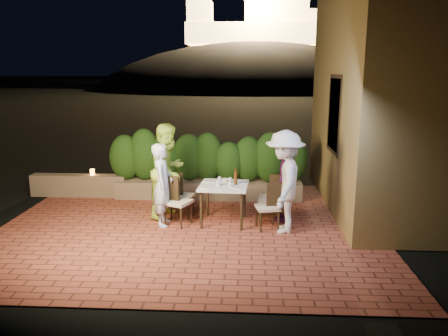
# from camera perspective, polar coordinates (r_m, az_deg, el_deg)

# --- Properties ---
(ground) EXTENTS (400.00, 400.00, 0.00)m
(ground) POSITION_cam_1_polar(r_m,az_deg,el_deg) (7.88, -5.03, -8.78)
(ground) COLOR black
(ground) RESTS_ON ground
(terrace_floor) EXTENTS (7.00, 6.00, 0.15)m
(terrace_floor) POSITION_cam_1_polar(r_m,az_deg,el_deg) (8.37, -4.54, -7.88)
(terrace_floor) COLOR brown
(terrace_floor) RESTS_ON ground
(building_wall) EXTENTS (1.60, 5.00, 5.00)m
(building_wall) POSITION_cam_1_polar(r_m,az_deg,el_deg) (9.60, 18.61, 9.90)
(building_wall) COLOR olive
(building_wall) RESTS_ON ground
(window_pane) EXTENTS (0.08, 1.00, 1.40)m
(window_pane) POSITION_cam_1_polar(r_m,az_deg,el_deg) (8.97, 14.39, 6.80)
(window_pane) COLOR black
(window_pane) RESTS_ON building_wall
(window_frame) EXTENTS (0.06, 1.15, 1.55)m
(window_frame) POSITION_cam_1_polar(r_m,az_deg,el_deg) (8.97, 14.32, 6.80)
(window_frame) COLOR black
(window_frame) RESTS_ON building_wall
(planter) EXTENTS (4.20, 0.55, 0.40)m
(planter) POSITION_cam_1_polar(r_m,az_deg,el_deg) (9.96, -2.07, -2.80)
(planter) COLOR brown
(planter) RESTS_ON ground
(hedge) EXTENTS (4.00, 0.70, 1.10)m
(hedge) POSITION_cam_1_polar(r_m,az_deg,el_deg) (9.79, -2.10, 1.43)
(hedge) COLOR #19380F
(hedge) RESTS_ON planter
(parapet) EXTENTS (2.20, 0.30, 0.50)m
(parapet) POSITION_cam_1_polar(r_m,az_deg,el_deg) (10.64, -18.39, -2.17)
(parapet) COLOR brown
(parapet) RESTS_ON ground
(hill) EXTENTS (52.00, 40.00, 22.00)m
(hill) POSITION_cam_1_polar(r_m,az_deg,el_deg) (67.61, 3.90, 6.83)
(hill) COLOR black
(hill) RESTS_ON ground
(fortress) EXTENTS (26.00, 8.00, 8.00)m
(fortress) POSITION_cam_1_polar(r_m,az_deg,el_deg) (67.70, 4.10, 19.14)
(fortress) COLOR #FFCC7A
(fortress) RESTS_ON hill
(dining_table) EXTENTS (0.95, 0.95, 0.75)m
(dining_table) POSITION_cam_1_polar(r_m,az_deg,el_deg) (8.31, -0.04, -4.69)
(dining_table) COLOR white
(dining_table) RESTS_ON ground
(plate_nw) EXTENTS (0.24, 0.24, 0.01)m
(plate_nw) POSITION_cam_1_polar(r_m,az_deg,el_deg) (8.00, -2.30, -2.55)
(plate_nw) COLOR white
(plate_nw) RESTS_ON dining_table
(plate_sw) EXTENTS (0.25, 0.25, 0.01)m
(plate_sw) POSITION_cam_1_polar(r_m,az_deg,el_deg) (8.46, -1.91, -1.71)
(plate_sw) COLOR white
(plate_sw) RESTS_ON dining_table
(plate_ne) EXTENTS (0.20, 0.20, 0.01)m
(plate_ne) POSITION_cam_1_polar(r_m,az_deg,el_deg) (7.99, 1.77, -2.58)
(plate_ne) COLOR white
(plate_ne) RESTS_ON dining_table
(plate_se) EXTENTS (0.24, 0.24, 0.01)m
(plate_se) POSITION_cam_1_polar(r_m,az_deg,el_deg) (8.40, 2.20, -1.82)
(plate_se) COLOR white
(plate_se) RESTS_ON dining_table
(plate_centre) EXTENTS (0.22, 0.22, 0.01)m
(plate_centre) POSITION_cam_1_polar(r_m,az_deg,el_deg) (8.24, 0.02, -2.10)
(plate_centre) COLOR white
(plate_centre) RESTS_ON dining_table
(plate_front) EXTENTS (0.21, 0.21, 0.01)m
(plate_front) POSITION_cam_1_polar(r_m,az_deg,el_deg) (7.86, -0.00, -2.83)
(plate_front) COLOR white
(plate_front) RESTS_ON dining_table
(glass_nw) EXTENTS (0.07, 0.07, 0.12)m
(glass_nw) POSITION_cam_1_polar(r_m,az_deg,el_deg) (8.08, -0.80, -2.01)
(glass_nw) COLOR silver
(glass_nw) RESTS_ON dining_table
(glass_sw) EXTENTS (0.06, 0.06, 0.10)m
(glass_sw) POSITION_cam_1_polar(r_m,az_deg,el_deg) (8.41, -0.60, -1.47)
(glass_sw) COLOR silver
(glass_sw) RESTS_ON dining_table
(glass_ne) EXTENTS (0.06, 0.06, 0.10)m
(glass_ne) POSITION_cam_1_polar(r_m,az_deg,el_deg) (8.07, 0.79, -2.10)
(glass_ne) COLOR silver
(glass_ne) RESTS_ON dining_table
(glass_se) EXTENTS (0.06, 0.06, 0.10)m
(glass_se) POSITION_cam_1_polar(r_m,az_deg,el_deg) (8.36, 0.81, -1.57)
(glass_se) COLOR silver
(glass_se) RESTS_ON dining_table
(beer_bottle) EXTENTS (0.06, 0.06, 0.31)m
(beer_bottle) POSITION_cam_1_polar(r_m,az_deg,el_deg) (8.19, 1.53, -1.11)
(beer_bottle) COLOR #4F290D
(beer_bottle) RESTS_ON dining_table
(bowl) EXTENTS (0.18, 0.18, 0.04)m
(bowl) POSITION_cam_1_polar(r_m,az_deg,el_deg) (8.48, 0.06, -1.58)
(bowl) COLOR white
(bowl) RESTS_ON dining_table
(chair_left_front) EXTENTS (0.57, 0.57, 0.93)m
(chair_left_front) POSITION_cam_1_polar(r_m,az_deg,el_deg) (8.22, -6.01, -4.30)
(chair_left_front) COLOR black
(chair_left_front) RESTS_ON ground
(chair_left_back) EXTENTS (0.49, 0.49, 0.90)m
(chair_left_back) POSITION_cam_1_polar(r_m,az_deg,el_deg) (8.65, -5.48, -3.54)
(chair_left_back) COLOR black
(chair_left_back) RESTS_ON ground
(chair_right_front) EXTENTS (0.48, 0.48, 0.87)m
(chair_right_front) POSITION_cam_1_polar(r_m,az_deg,el_deg) (8.01, 5.70, -4.99)
(chair_right_front) COLOR black
(chair_right_front) RESTS_ON ground
(chair_right_back) EXTENTS (0.47, 0.47, 0.92)m
(chair_right_back) POSITION_cam_1_polar(r_m,az_deg,el_deg) (8.46, 6.04, -3.85)
(chair_right_back) COLOR black
(chair_right_back) RESTS_ON ground
(diner_blue) EXTENTS (0.39, 0.58, 1.55)m
(diner_blue) POSITION_cam_1_polar(r_m,az_deg,el_deg) (8.18, -8.02, -2.19)
(diner_blue) COLOR #C1DFF9
(diner_blue) RESTS_ON ground
(diner_green) EXTENTS (1.01, 1.11, 1.86)m
(diner_green) POSITION_cam_1_polar(r_m,az_deg,el_deg) (8.63, -7.23, -0.35)
(diner_green) COLOR #B6E246
(diner_green) RESTS_ON ground
(diner_white) EXTENTS (0.83, 1.27, 1.84)m
(diner_white) POSITION_cam_1_polar(r_m,az_deg,el_deg) (7.80, 7.91, -1.82)
(diner_white) COLOR silver
(diner_white) RESTS_ON ground
(diner_purple) EXTENTS (0.61, 0.99, 1.58)m
(diner_purple) POSITION_cam_1_polar(r_m,az_deg,el_deg) (8.41, 8.19, -1.69)
(diner_purple) COLOR #652165
(diner_purple) RESTS_ON ground
(parapet_lamp) EXTENTS (0.10, 0.10, 0.14)m
(parapet_lamp) POSITION_cam_1_polar(r_m,az_deg,el_deg) (10.45, -16.82, -0.52)
(parapet_lamp) COLOR orange
(parapet_lamp) RESTS_ON parapet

